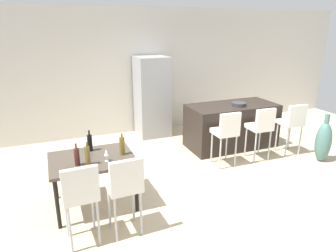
# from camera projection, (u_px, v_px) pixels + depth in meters

# --- Properties ---
(ground_plane) EXTENTS (10.00, 10.00, 0.00)m
(ground_plane) POSITION_uv_depth(u_px,v_px,m) (222.00, 167.00, 5.65)
(ground_plane) COLOR #C6B28E
(back_wall) EXTENTS (10.00, 0.12, 2.90)m
(back_wall) POSITION_uv_depth(u_px,v_px,m) (169.00, 70.00, 7.49)
(back_wall) COLOR beige
(back_wall) RESTS_ON ground_plane
(kitchen_island) EXTENTS (1.88, 0.89, 0.92)m
(kitchen_island) POSITION_uv_depth(u_px,v_px,m) (231.00, 126.00, 6.51)
(kitchen_island) COLOR black
(kitchen_island) RESTS_ON ground_plane
(bar_chair_left) EXTENTS (0.41, 0.41, 1.05)m
(bar_chair_left) POSITION_uv_depth(u_px,v_px,m) (226.00, 131.00, 5.48)
(bar_chair_left) COLOR white
(bar_chair_left) RESTS_ON ground_plane
(bar_chair_middle) EXTENTS (0.42, 0.42, 1.05)m
(bar_chair_middle) POSITION_uv_depth(u_px,v_px,m) (261.00, 126.00, 5.75)
(bar_chair_middle) COLOR white
(bar_chair_middle) RESTS_ON ground_plane
(bar_chair_right) EXTENTS (0.43, 0.43, 1.05)m
(bar_chair_right) POSITION_uv_depth(u_px,v_px,m) (293.00, 121.00, 6.01)
(bar_chair_right) COLOR white
(bar_chair_right) RESTS_ON ground_plane
(dining_table) EXTENTS (1.16, 0.89, 0.74)m
(dining_table) POSITION_uv_depth(u_px,v_px,m) (92.00, 163.00, 4.26)
(dining_table) COLOR #4C4238
(dining_table) RESTS_ON ground_plane
(dining_chair_near) EXTENTS (0.42, 0.42, 1.05)m
(dining_chair_near) POSITION_uv_depth(u_px,v_px,m) (80.00, 192.00, 3.45)
(dining_chair_near) COLOR white
(dining_chair_near) RESTS_ON ground_plane
(dining_chair_far) EXTENTS (0.41, 0.41, 1.05)m
(dining_chair_far) POSITION_uv_depth(u_px,v_px,m) (125.00, 184.00, 3.63)
(dining_chair_far) COLOR white
(dining_chair_far) RESTS_ON ground_plane
(wine_bottle_near) EXTENTS (0.07, 0.07, 0.31)m
(wine_bottle_near) POSITION_uv_depth(u_px,v_px,m) (77.00, 157.00, 3.98)
(wine_bottle_near) COLOR #471E19
(wine_bottle_near) RESTS_ON dining_table
(wine_bottle_right) EXTENTS (0.06, 0.06, 0.32)m
(wine_bottle_right) POSITION_uv_depth(u_px,v_px,m) (88.00, 155.00, 4.00)
(wine_bottle_right) COLOR brown
(wine_bottle_right) RESTS_ON dining_table
(wine_bottle_far) EXTENTS (0.08, 0.08, 0.32)m
(wine_bottle_far) POSITION_uv_depth(u_px,v_px,m) (122.00, 146.00, 4.32)
(wine_bottle_far) COLOR brown
(wine_bottle_far) RESTS_ON dining_table
(wine_bottle_inner) EXTENTS (0.07, 0.07, 0.32)m
(wine_bottle_inner) POSITION_uv_depth(u_px,v_px,m) (90.00, 143.00, 4.45)
(wine_bottle_inner) COLOR black
(wine_bottle_inner) RESTS_ON dining_table
(wine_glass_left) EXTENTS (0.07, 0.07, 0.17)m
(wine_glass_left) POSITION_uv_depth(u_px,v_px,m) (106.00, 153.00, 4.10)
(wine_glass_left) COLOR silver
(wine_glass_left) RESTS_ON dining_table
(refrigerator) EXTENTS (0.72, 0.68, 1.84)m
(refrigerator) POSITION_uv_depth(u_px,v_px,m) (152.00, 97.00, 7.06)
(refrigerator) COLOR #939699
(refrigerator) RESTS_ON ground_plane
(fruit_bowl) EXTENTS (0.29, 0.29, 0.07)m
(fruit_bowl) POSITION_uv_depth(u_px,v_px,m) (239.00, 104.00, 6.26)
(fruit_bowl) COLOR #333338
(fruit_bowl) RESTS_ON kitchen_island
(floor_vase) EXTENTS (0.29, 0.29, 0.94)m
(floor_vase) POSITION_uv_depth(u_px,v_px,m) (323.00, 142.00, 5.78)
(floor_vase) COLOR #47706B
(floor_vase) RESTS_ON ground_plane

